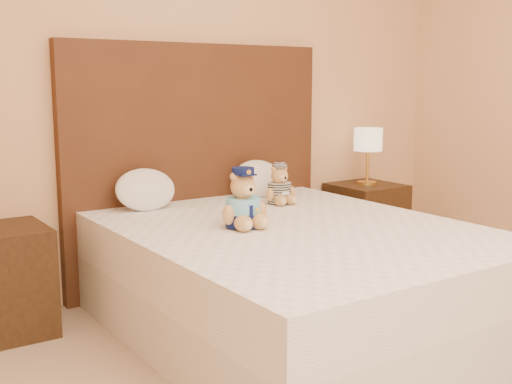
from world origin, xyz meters
TOP-DOWN VIEW (x-y plane):
  - bed at (0.00, 1.20)m, footprint 1.60×2.00m
  - headboard at (0.00, 2.21)m, footprint 1.75×0.08m
  - nightstand_left at (-1.25, 2.00)m, footprint 0.45×0.45m
  - nightstand_right at (1.25, 2.00)m, footprint 0.45×0.45m
  - lamp at (1.25, 2.00)m, footprint 0.20×0.20m
  - teddy_police at (-0.23, 1.34)m, footprint 0.27×0.26m
  - teddy_prisoner at (0.30, 1.75)m, footprint 0.22×0.21m
  - pillow_left at (-0.44, 2.03)m, footprint 0.36×0.23m
  - pillow_right at (0.34, 2.03)m, footprint 0.35×0.23m

SIDE VIEW (x-z plane):
  - nightstand_left at x=-1.25m, z-range 0.00..0.55m
  - nightstand_right at x=1.25m, z-range 0.00..0.55m
  - bed at x=0.00m, z-range 0.00..0.55m
  - teddy_prisoner at x=0.30m, z-range 0.55..0.78m
  - pillow_right at x=0.34m, z-range 0.55..0.80m
  - pillow_left at x=-0.44m, z-range 0.55..0.80m
  - teddy_police at x=-0.23m, z-range 0.55..0.85m
  - headboard at x=0.00m, z-range 0.00..1.50m
  - lamp at x=1.25m, z-range 0.65..1.05m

